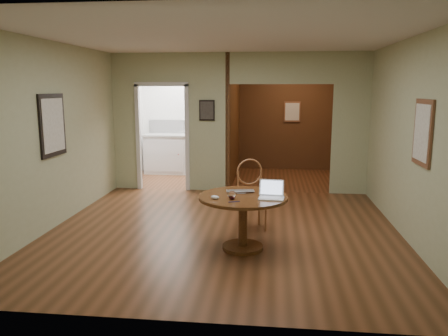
# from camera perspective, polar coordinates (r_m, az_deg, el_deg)

# --- Properties ---
(floor) EXTENTS (5.00, 5.00, 0.00)m
(floor) POSITION_cam_1_polar(r_m,az_deg,el_deg) (6.35, -0.09, -8.22)
(floor) COLOR #4B2B15
(floor) RESTS_ON ground
(room_shell) EXTENTS (5.20, 7.50, 5.00)m
(room_shell) POSITION_cam_1_polar(r_m,az_deg,el_deg) (9.18, -0.83, 5.78)
(room_shell) COLOR silver
(room_shell) RESTS_ON ground
(dining_table) EXTENTS (1.12, 1.12, 0.70)m
(dining_table) POSITION_cam_1_polar(r_m,az_deg,el_deg) (5.53, 2.49, -5.46)
(dining_table) COLOR brown
(dining_table) RESTS_ON ground
(chair) EXTENTS (0.55, 0.55, 1.01)m
(chair) POSITION_cam_1_polar(r_m,az_deg,el_deg) (6.38, 3.58, -2.90)
(chair) COLOR #956034
(chair) RESTS_ON ground
(open_laptop) EXTENTS (0.32, 0.29, 0.21)m
(open_laptop) POSITION_cam_1_polar(r_m,az_deg,el_deg) (5.40, 6.22, -3.25)
(open_laptop) COLOR white
(open_laptop) RESTS_ON dining_table
(closed_laptop) EXTENTS (0.39, 0.29, 0.03)m
(closed_laptop) POSITION_cam_1_polar(r_m,az_deg,el_deg) (5.60, 2.19, -3.20)
(closed_laptop) COLOR #B2B2B7
(closed_laptop) RESTS_ON dining_table
(mouse) EXTENTS (0.12, 0.09, 0.04)m
(mouse) POSITION_cam_1_polar(r_m,az_deg,el_deg) (5.31, -1.19, -3.84)
(mouse) COLOR white
(mouse) RESTS_ON dining_table
(wine_glass) EXTENTS (0.10, 0.10, 0.11)m
(wine_glass) POSITION_cam_1_polar(r_m,az_deg,el_deg) (5.29, 1.05, -3.55)
(wine_glass) COLOR white
(wine_glass) RESTS_ON dining_table
(pen) EXTENTS (0.13, 0.06, 0.01)m
(pen) POSITION_cam_1_polar(r_m,az_deg,el_deg) (5.18, 1.32, -4.43)
(pen) COLOR #0C1654
(pen) RESTS_ON dining_table
(kitchen_cabinet) EXTENTS (2.06, 0.60, 0.94)m
(kitchen_cabinet) POSITION_cam_1_polar(r_m,az_deg,el_deg) (10.49, -4.85, 1.86)
(kitchen_cabinet) COLOR silver
(kitchen_cabinet) RESTS_ON ground
(grocery_bag) EXTENTS (0.34, 0.31, 0.29)m
(grocery_bag) POSITION_cam_1_polar(r_m,az_deg,el_deg) (10.34, -2.36, 5.17)
(grocery_bag) COLOR tan
(grocery_bag) RESTS_ON kitchen_cabinet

